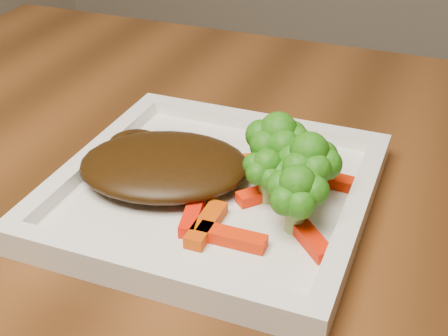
% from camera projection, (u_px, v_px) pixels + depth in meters
% --- Properties ---
extents(plate, '(0.27, 0.27, 0.01)m').
position_uv_depth(plate, '(214.00, 195.00, 0.56)').
color(plate, white).
rests_on(plate, dining_table).
extents(steak, '(0.18, 0.16, 0.03)m').
position_uv_depth(steak, '(164.00, 165.00, 0.57)').
color(steak, '#341E07').
rests_on(steak, plate).
extents(broccoli_0, '(0.08, 0.08, 0.07)m').
position_uv_depth(broccoli_0, '(277.00, 147.00, 0.55)').
color(broccoli_0, '#2B6611').
rests_on(broccoli_0, plate).
extents(broccoli_1, '(0.07, 0.07, 0.06)m').
position_uv_depth(broccoli_1, '(308.00, 169.00, 0.53)').
color(broccoli_1, '#1B7313').
rests_on(broccoli_1, plate).
extents(broccoli_2, '(0.07, 0.07, 0.06)m').
position_uv_depth(broccoli_2, '(296.00, 200.00, 0.49)').
color(broccoli_2, '#137315').
rests_on(broccoli_2, plate).
extents(broccoli_3, '(0.06, 0.06, 0.06)m').
position_uv_depth(broccoli_3, '(267.00, 170.00, 0.53)').
color(broccoli_3, '#256C12').
rests_on(broccoli_3, plate).
extents(carrot_0, '(0.06, 0.02, 0.01)m').
position_uv_depth(carrot_0, '(232.00, 237.00, 0.49)').
color(carrot_0, red).
rests_on(carrot_0, plate).
extents(carrot_1, '(0.05, 0.05, 0.01)m').
position_uv_depth(carrot_1, '(309.00, 237.00, 0.49)').
color(carrot_1, red).
rests_on(carrot_1, plate).
extents(carrot_2, '(0.02, 0.05, 0.01)m').
position_uv_depth(carrot_2, '(192.00, 216.00, 0.51)').
color(carrot_2, red).
rests_on(carrot_2, plate).
extents(carrot_3, '(0.06, 0.02, 0.01)m').
position_uv_depth(carrot_3, '(337.00, 181.00, 0.56)').
color(carrot_3, red).
rests_on(carrot_3, plate).
extents(carrot_4, '(0.06, 0.05, 0.01)m').
position_uv_depth(carrot_4, '(253.00, 162.00, 0.59)').
color(carrot_4, '#F74D04').
rests_on(carrot_4, plate).
extents(carrot_5, '(0.03, 0.06, 0.01)m').
position_uv_depth(carrot_5, '(294.00, 207.00, 0.53)').
color(carrot_5, red).
rests_on(carrot_5, plate).
extents(carrot_6, '(0.04, 0.05, 0.01)m').
position_uv_depth(carrot_6, '(264.00, 193.00, 0.54)').
color(carrot_6, '#FF2204').
rests_on(carrot_6, plate).
extents(carrot_7, '(0.02, 0.06, 0.01)m').
position_uv_depth(carrot_7, '(206.00, 224.00, 0.51)').
color(carrot_7, '#CA3F03').
rests_on(carrot_7, plate).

